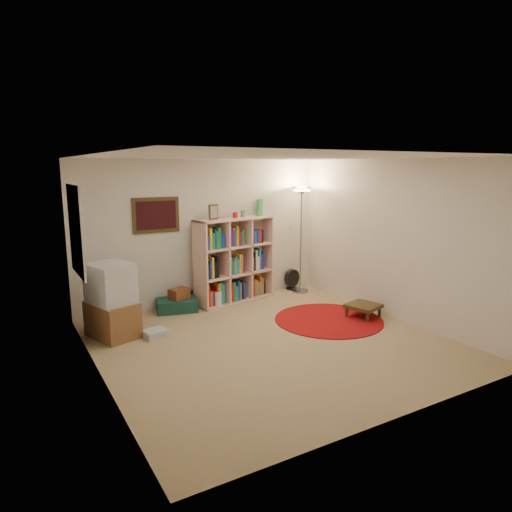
{
  "coord_description": "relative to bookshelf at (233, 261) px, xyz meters",
  "views": [
    {
      "loc": [
        -3.15,
        -5.04,
        2.37
      ],
      "look_at": [
        0.1,
        0.6,
        1.1
      ],
      "focal_mm": 32.0,
      "sensor_mm": 36.0,
      "label": 1
    }
  ],
  "objects": [
    {
      "name": "bookshelf",
      "position": [
        0.0,
        0.0,
        0.0
      ],
      "size": [
        1.55,
        0.7,
        1.8
      ],
      "rotation": [
        0.0,
        0.0,
        0.19
      ],
      "color": "#FFC2AA",
      "rests_on": "ground"
    },
    {
      "name": "room",
      "position": [
        -0.51,
        -1.98,
        0.53
      ],
      "size": [
        4.54,
        4.54,
        2.54
      ],
      "color": "#9E845D",
      "rests_on": "ground"
    },
    {
      "name": "red_rug",
      "position": [
        0.81,
        -1.7,
        -0.72
      ],
      "size": [
        1.7,
        1.7,
        0.02
      ],
      "color": "maroon",
      "rests_on": "ground"
    },
    {
      "name": "wicker_basket",
      "position": [
        -1.06,
        -0.08,
        -0.43
      ],
      "size": [
        0.37,
        0.32,
        0.18
      ],
      "rotation": [
        0.0,
        0.0,
        0.37
      ],
      "color": "brown",
      "rests_on": "suitcase"
    },
    {
      "name": "floor_fan",
      "position": [
        1.35,
        0.12,
        -0.52
      ],
      "size": [
        0.36,
        0.23,
        0.41
      ],
      "rotation": [
        0.0,
        0.0,
        0.23
      ],
      "color": "black",
      "rests_on": "ground"
    },
    {
      "name": "suitcase",
      "position": [
        -1.1,
        -0.07,
        -0.62
      ],
      "size": [
        0.73,
        0.56,
        0.21
      ],
      "rotation": [
        0.0,
        0.0,
        -0.24
      ],
      "color": "#14392F",
      "rests_on": "ground"
    },
    {
      "name": "side_table",
      "position": [
        1.38,
        -1.86,
        -0.55
      ],
      "size": [
        0.58,
        0.58,
        0.22
      ],
      "rotation": [
        0.0,
        0.0,
        0.28
      ],
      "color": "#372813",
      "rests_on": "ground"
    },
    {
      "name": "paper_towel",
      "position": [
        -0.41,
        -0.21,
        -0.59
      ],
      "size": [
        0.16,
        0.16,
        0.27
      ],
      "rotation": [
        0.0,
        0.0,
        -0.32
      ],
      "color": "white",
      "rests_on": "ground"
    },
    {
      "name": "duffel_bag",
      "position": [
        -0.6,
        0.19,
        -0.6
      ],
      "size": [
        0.42,
        0.38,
        0.24
      ],
      "rotation": [
        0.0,
        0.0,
        0.29
      ],
      "color": "black",
      "rests_on": "ground"
    },
    {
      "name": "tv_stand",
      "position": [
        -2.29,
        -0.72,
        -0.22
      ],
      "size": [
        0.71,
        0.85,
        1.06
      ],
      "rotation": [
        0.0,
        0.0,
        0.32
      ],
      "color": "brown",
      "rests_on": "ground"
    },
    {
      "name": "floor_lamp",
      "position": [
        1.39,
        -0.1,
        0.95
      ],
      "size": [
        0.44,
        0.44,
        2.02
      ],
      "rotation": [
        0.0,
        0.0,
        0.15
      ],
      "color": "gray",
      "rests_on": "ground"
    },
    {
      "name": "dvd_box",
      "position": [
        -1.79,
        -1.04,
        -0.67
      ],
      "size": [
        0.35,
        0.31,
        0.1
      ],
      "rotation": [
        0.0,
        0.0,
        0.17
      ],
      "color": "silver",
      "rests_on": "ground"
    }
  ]
}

